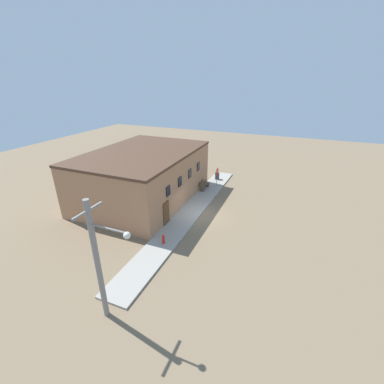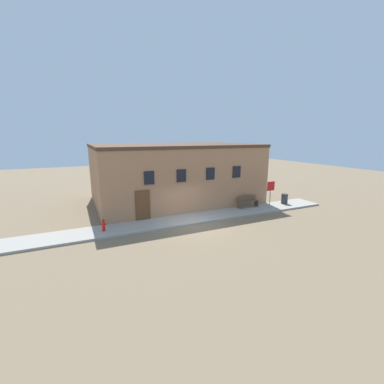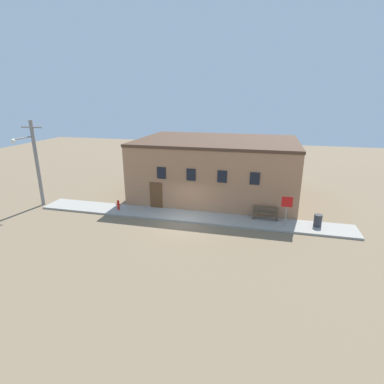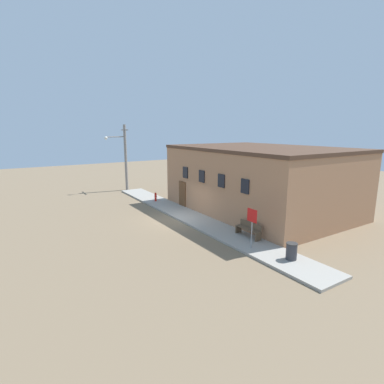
{
  "view_description": "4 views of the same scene",
  "coord_description": "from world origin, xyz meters",
  "px_view_note": "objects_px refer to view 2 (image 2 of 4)",
  "views": [
    {
      "loc": [
        -19.88,
        -7.26,
        11.73
      ],
      "look_at": [
        0.36,
        1.1,
        2.0
      ],
      "focal_mm": 24.0,
      "sensor_mm": 36.0,
      "label": 1
    },
    {
      "loc": [
        -6.91,
        -14.56,
        5.77
      ],
      "look_at": [
        0.36,
        1.1,
        2.0
      ],
      "focal_mm": 24.0,
      "sensor_mm": 36.0,
      "label": 2
    },
    {
      "loc": [
        5.32,
        -19.02,
        8.59
      ],
      "look_at": [
        0.36,
        1.1,
        2.0
      ],
      "focal_mm": 28.0,
      "sensor_mm": 36.0,
      "label": 3
    },
    {
      "loc": [
        18.17,
        -10.16,
        6.41
      ],
      "look_at": [
        0.36,
        1.1,
        2.0
      ],
      "focal_mm": 28.0,
      "sensor_mm": 36.0,
      "label": 4
    }
  ],
  "objects_px": {
    "stop_sign": "(271,190)",
    "bench": "(248,202)",
    "fire_hydrant": "(103,225)",
    "trash_bin": "(284,199)"
  },
  "relations": [
    {
      "from": "fire_hydrant",
      "to": "trash_bin",
      "type": "xyz_separation_m",
      "value": [
        14.73,
        0.32,
        0.03
      ]
    },
    {
      "from": "bench",
      "to": "trash_bin",
      "type": "height_order",
      "value": "bench"
    },
    {
      "from": "trash_bin",
      "to": "bench",
      "type": "bearing_deg",
      "value": 173.04
    },
    {
      "from": "stop_sign",
      "to": "trash_bin",
      "type": "relative_size",
      "value": 2.58
    },
    {
      "from": "stop_sign",
      "to": "fire_hydrant",
      "type": "bearing_deg",
      "value": 178.58
    },
    {
      "from": "stop_sign",
      "to": "trash_bin",
      "type": "height_order",
      "value": "stop_sign"
    },
    {
      "from": "fire_hydrant",
      "to": "stop_sign",
      "type": "bearing_deg",
      "value": -1.42
    },
    {
      "from": "stop_sign",
      "to": "trash_bin",
      "type": "bearing_deg",
      "value": 16.33
    },
    {
      "from": "stop_sign",
      "to": "bench",
      "type": "distance_m",
      "value": 2.02
    },
    {
      "from": "bench",
      "to": "trash_bin",
      "type": "relative_size",
      "value": 2.12
    }
  ]
}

